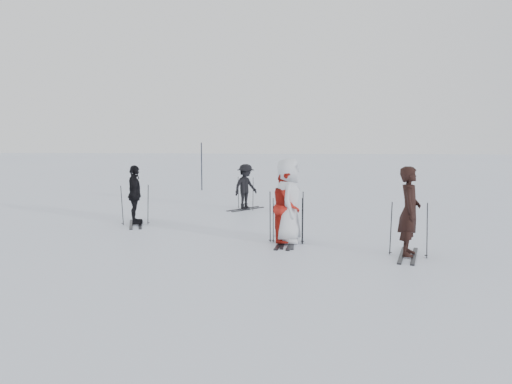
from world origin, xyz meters
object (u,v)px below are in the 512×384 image
(piste_marker, at_px, (202,166))
(skier_grey, at_px, (288,202))
(skier_uphill_far, at_px, (246,187))
(skier_uphill_left, at_px, (135,196))
(skier_near_dark, at_px, (409,212))
(skier_red, at_px, (286,207))

(piste_marker, bearing_deg, skier_grey, -68.36)
(skier_grey, distance_m, piste_marker, 12.24)
(skier_uphill_far, bearing_deg, skier_uphill_left, 177.62)
(skier_grey, xyz_separation_m, skier_uphill_left, (-4.49, 2.03, -0.16))
(skier_near_dark, xyz_separation_m, piste_marker, (-7.14, 12.47, 0.18))
(skier_grey, bearing_deg, piste_marker, 21.00)
(skier_grey, bearing_deg, skier_red, 108.51)
(skier_red, xyz_separation_m, skier_uphill_left, (-4.46, 2.04, -0.02))
(skier_uphill_left, bearing_deg, skier_grey, -133.43)
(skier_uphill_far, bearing_deg, skier_grey, -125.02)
(skier_uphill_left, bearing_deg, skier_red, -133.68)
(skier_near_dark, relative_size, skier_uphill_left, 1.12)
(skier_red, distance_m, skier_grey, 0.14)
(skier_uphill_left, distance_m, skier_uphill_far, 4.38)
(skier_red, height_order, skier_uphill_left, skier_red)
(skier_uphill_far, xyz_separation_m, piste_marker, (-2.84, 6.00, 0.35))
(skier_uphill_left, xyz_separation_m, piste_marker, (-0.02, 9.35, 0.28))
(skier_grey, height_order, piste_marker, piste_marker)
(skier_uphill_left, height_order, skier_uphill_far, skier_uphill_left)
(skier_red, relative_size, skier_uphill_far, 1.11)
(skier_red, relative_size, skier_uphill_left, 1.02)
(skier_red, height_order, piste_marker, piste_marker)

